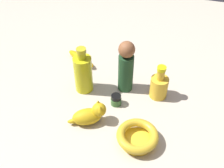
{
  "coord_description": "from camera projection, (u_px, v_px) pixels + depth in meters",
  "views": [
    {
      "loc": [
        -0.22,
        0.76,
        0.8
      ],
      "look_at": [
        0.0,
        0.0,
        0.07
      ],
      "focal_mm": 44.45,
      "sensor_mm": 36.0,
      "label": 1
    }
  ],
  "objects": [
    {
      "name": "bottle_short",
      "position": [
        159.0,
        86.0,
        1.09
      ],
      "size": [
        0.07,
        0.07,
        0.15
      ],
      "color": "gold",
      "rests_on": "ground"
    },
    {
      "name": "nail_polish_jar",
      "position": [
        116.0,
        100.0,
        1.08
      ],
      "size": [
        0.04,
        0.04,
        0.04
      ],
      "color": "#325E2A",
      "rests_on": "ground"
    },
    {
      "name": "ground",
      "position": [
        112.0,
        97.0,
        1.12
      ],
      "size": [
        2.0,
        2.0,
        0.0
      ],
      "primitive_type": "plane",
      "color": "#BCB29E"
    },
    {
      "name": "banana",
      "position": [
        81.0,
        59.0,
        1.28
      ],
      "size": [
        0.16,
        0.11,
        0.04
      ],
      "primitive_type": "ellipsoid",
      "rotation": [
        0.0,
        0.0,
        2.65
      ],
      "color": "#D79B0E",
      "rests_on": "ground"
    },
    {
      "name": "bowl",
      "position": [
        137.0,
        137.0,
        0.94
      ],
      "size": [
        0.14,
        0.14,
        0.05
      ],
      "color": "yellow",
      "rests_on": "ground"
    },
    {
      "name": "cat_figurine",
      "position": [
        90.0,
        115.0,
        1.0
      ],
      "size": [
        0.13,
        0.1,
        0.09
      ],
      "color": "gold",
      "rests_on": "ground"
    },
    {
      "name": "bottle_tall",
      "position": [
        83.0,
        73.0,
        1.1
      ],
      "size": [
        0.07,
        0.07,
        0.2
      ],
      "color": "gold",
      "rests_on": "ground"
    },
    {
      "name": "person_figure_adult",
      "position": [
        126.0,
        66.0,
        1.08
      ],
      "size": [
        0.06,
        0.06,
        0.23
      ],
      "color": "#1D4224",
      "rests_on": "ground"
    }
  ]
}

